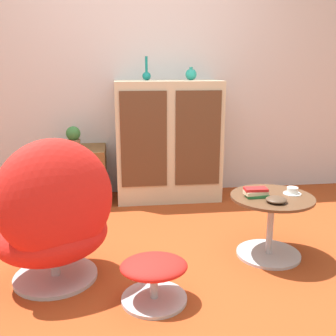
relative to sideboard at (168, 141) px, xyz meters
name	(u,v)px	position (x,y,z in m)	size (l,w,h in m)	color
ground_plane	(151,264)	(-0.29, -1.37, -0.58)	(12.00, 12.00, 0.00)	#9E3D19
wall_back	(136,65)	(-0.29, 0.26, 0.72)	(6.40, 0.06, 2.60)	silver
sideboard	(168,141)	(0.00, 0.00, 0.00)	(1.01, 0.47, 1.16)	beige
tv_console	(77,175)	(-0.89, 0.00, -0.31)	(0.57, 0.48, 0.53)	brown
egg_chair	(54,218)	(-0.87, -1.52, -0.16)	(0.89, 0.86, 0.93)	#B7B7BC
ottoman	(154,273)	(-0.31, -1.79, -0.41)	(0.38, 0.37, 0.26)	#B7B7BC
coffee_table	(270,221)	(0.54, -1.34, -0.33)	(0.56, 0.56, 0.44)	#B7B7BC
vase_leftmost	(147,74)	(-0.20, 0.00, 0.63)	(0.08, 0.08, 0.22)	#147A75
vase_inner_left	(191,74)	(0.22, 0.00, 0.63)	(0.11, 0.11, 0.12)	teal
potted_plant	(73,137)	(-0.90, 0.00, 0.06)	(0.14, 0.14, 0.21)	#996B4C
teacup	(292,191)	(0.69, -1.32, -0.12)	(0.12, 0.12, 0.05)	white
book_stack	(256,192)	(0.42, -1.34, -0.11)	(0.17, 0.10, 0.06)	#237038
bowl	(276,200)	(0.52, -1.47, -0.12)	(0.14, 0.14, 0.04)	#4C3828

